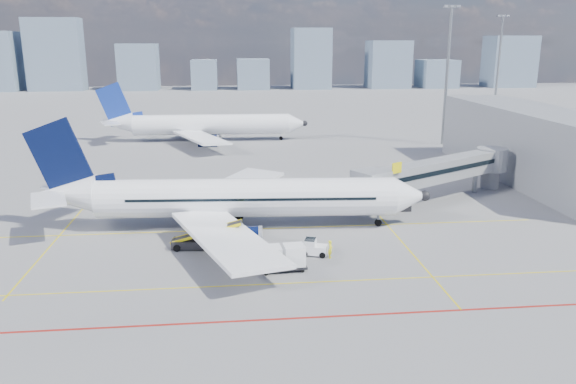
# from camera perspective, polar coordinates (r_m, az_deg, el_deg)

# --- Properties ---
(ground) EXTENTS (420.00, 420.00, 0.00)m
(ground) POSITION_cam_1_polar(r_m,az_deg,el_deg) (51.55, -2.76, -6.61)
(ground) COLOR gray
(ground) RESTS_ON ground
(apron_markings) EXTENTS (90.00, 35.12, 0.01)m
(apron_markings) POSITION_cam_1_polar(r_m,az_deg,el_deg) (47.91, -3.18, -8.35)
(apron_markings) COLOR #DBC60B
(apron_markings) RESTS_ON ground
(jet_bridge) EXTENTS (23.55, 15.78, 6.30)m
(jet_bridge) POSITION_cam_1_polar(r_m,az_deg,el_deg) (71.45, 15.57, 2.13)
(jet_bridge) COLOR gray
(jet_bridge) RESTS_ON ground
(terminal_block) EXTENTS (10.00, 42.00, 10.00)m
(terminal_block) POSITION_cam_1_polar(r_m,az_deg,el_deg) (86.33, 23.68, 4.42)
(terminal_block) COLOR gray
(terminal_block) RESTS_ON ground
(floodlight_mast_ne) EXTENTS (3.20, 0.61, 25.45)m
(floodlight_mast_ne) POSITION_cam_1_polar(r_m,az_deg,el_deg) (110.68, 15.86, 11.65)
(floodlight_mast_ne) COLOR gray
(floodlight_mast_ne) RESTS_ON ground
(floodlight_mast_far) EXTENTS (3.20, 0.61, 25.45)m
(floodlight_mast_far) POSITION_cam_1_polar(r_m,az_deg,el_deg) (153.60, 20.60, 12.06)
(floodlight_mast_far) COLOR gray
(floodlight_mast_far) RESTS_ON ground
(distant_skyline) EXTENTS (261.33, 15.85, 28.23)m
(distant_skyline) POSITION_cam_1_polar(r_m,az_deg,el_deg) (238.03, -5.73, 12.80)
(distant_skyline) COLOR slate
(distant_skyline) RESTS_ON ground
(main_aircraft) EXTENTS (41.48, 36.11, 12.10)m
(main_aircraft) POSITION_cam_1_polar(r_m,az_deg,el_deg) (58.69, -5.93, -0.65)
(main_aircraft) COLOR white
(main_aircraft) RESTS_ON ground
(second_aircraft) EXTENTS (40.84, 35.58, 11.90)m
(second_aircraft) POSITION_cam_1_polar(r_m,az_deg,el_deg) (112.23, -8.66, 6.76)
(second_aircraft) COLOR white
(second_aircraft) RESTS_ON ground
(baggage_tug) EXTENTS (2.53, 1.97, 1.57)m
(baggage_tug) POSITION_cam_1_polar(r_m,az_deg,el_deg) (51.70, 2.58, -5.65)
(baggage_tug) COLOR white
(baggage_tug) RESTS_ON ground
(cargo_dolly) EXTENTS (4.16, 2.13, 2.21)m
(cargo_dolly) POSITION_cam_1_polar(r_m,az_deg,el_deg) (48.18, -0.56, -6.63)
(cargo_dolly) COLOR black
(cargo_dolly) RESTS_ON ground
(belt_loader) EXTENTS (6.84, 2.28, 2.75)m
(belt_loader) POSITION_cam_1_polar(r_m,az_deg,el_deg) (53.95, -9.03, -4.98)
(belt_loader) COLOR black
(belt_loader) RESTS_ON ground
(ramp_worker) EXTENTS (0.56, 0.70, 1.68)m
(ramp_worker) POSITION_cam_1_polar(r_m,az_deg,el_deg) (51.15, 4.33, -5.81)
(ramp_worker) COLOR yellow
(ramp_worker) RESTS_ON ground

